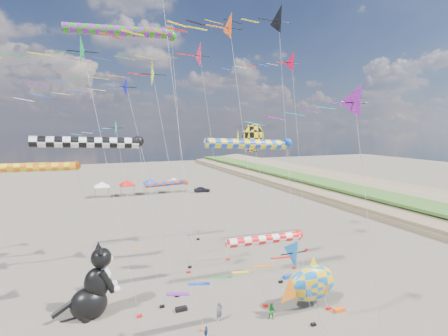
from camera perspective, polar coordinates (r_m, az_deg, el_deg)
delta_kite_0 at (r=40.62m, az=-19.21°, el=5.80°), size 8.51×1.86×15.30m
delta_kite_1 at (r=39.65m, az=10.56°, el=16.54°), size 10.12×2.51×22.75m
delta_kite_2 at (r=27.93m, az=-18.26°, el=12.13°), size 10.82×1.76×18.50m
delta_kite_3 at (r=21.45m, az=20.03°, el=9.21°), size 8.90×2.01×16.81m
delta_kite_4 at (r=35.64m, az=-6.05°, el=17.44°), size 14.32×2.66×22.67m
delta_kite_5 at (r=32.71m, az=-13.42°, el=14.26°), size 12.77×2.63×20.37m
delta_kite_6 at (r=18.10m, az=8.82°, el=-15.22°), size 9.60×1.65×8.90m
delta_kite_8 at (r=26.12m, az=-23.74°, el=17.09°), size 11.67×2.31×20.83m
delta_kite_9 at (r=25.74m, az=-1.90°, el=21.22°), size 11.27×2.06×22.24m
delta_kite_10 at (r=34.78m, az=8.06°, el=22.48°), size 12.13×2.87×25.55m
windsock_0 at (r=26.44m, az=-20.60°, el=3.83°), size 8.81×0.81×13.73m
windsock_1 at (r=43.07m, az=-9.00°, el=-2.57°), size 6.70×0.65×7.90m
windsock_2 at (r=35.95m, az=-27.97°, el=0.07°), size 8.78×0.86×11.20m
windsock_3 at (r=34.50m, az=-15.81°, el=20.55°), size 11.02×0.94×23.33m
windsock_4 at (r=28.94m, az=4.72°, el=3.86°), size 9.18×0.83×13.44m
windsock_5 at (r=23.86m, az=7.32°, el=-11.51°), size 7.01×0.65×7.35m
angelfish_kite at (r=32.08m, az=4.47°, el=4.72°), size 3.74×3.02×14.72m
cat_inflatable at (r=29.56m, az=-20.73°, el=-16.83°), size 4.35×2.49×5.61m
fish_inflatable at (r=30.28m, az=13.97°, el=-17.77°), size 5.93×2.82×4.19m
person_adult at (r=28.04m, az=-0.78°, el=-22.41°), size 0.60×0.45×1.50m
child_green at (r=28.57m, az=7.82°, el=-22.20°), size 0.76×0.72×1.24m
child_blue at (r=26.31m, az=-2.94°, el=-25.25°), size 0.58×0.54×0.96m
kite_bag_0 at (r=30.87m, az=18.28°, el=-21.13°), size 0.90×0.44×0.30m
kite_bag_1 at (r=29.82m, az=-6.99°, el=-21.89°), size 0.90×0.44×0.30m
kite_bag_2 at (r=35.50m, az=10.38°, el=-17.07°), size 0.90×0.44×0.30m
tent_row at (r=76.23m, az=-13.69°, el=-1.95°), size 19.20×4.20×3.80m
parked_car at (r=77.75m, az=-3.61°, el=-3.51°), size 3.75×2.03×1.21m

